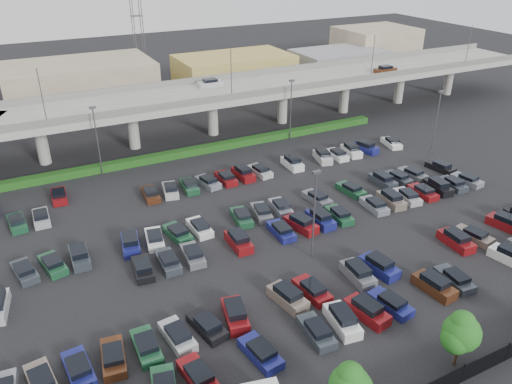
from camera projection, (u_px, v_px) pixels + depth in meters
ground at (276, 223)px, 60.93m from camera, size 280.00×280.00×0.00m
overpass at (183, 100)px, 83.05m from camera, size 150.00×13.00×15.80m
hedge at (201, 150)px, 80.52m from camera, size 66.00×1.60×1.10m
fence at (452, 379)px, 38.29m from camera, size 70.00×0.10×2.00m
tree_row at (451, 338)px, 38.57m from camera, size 65.07×3.66×5.94m
parked_cars at (295, 233)px, 57.73m from camera, size 63.11×41.59×1.67m
light_poles at (238, 177)px, 58.01m from camera, size 66.90×48.38×10.30m
distant_buildings at (192, 72)px, 113.25m from camera, size 138.00×24.00×9.00m
comm_tower at (136, 13)px, 114.13m from camera, size 2.40×2.40×30.00m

